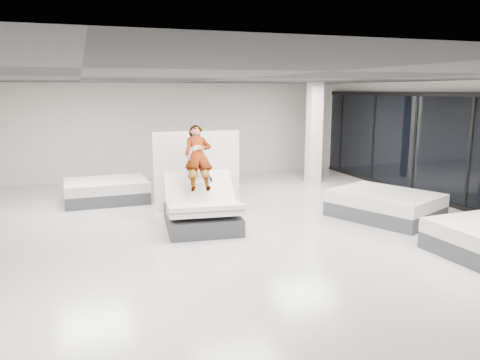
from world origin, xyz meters
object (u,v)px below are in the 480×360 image
Objects in this scene: remote at (211,180)px; flat_bed_left_far at (106,191)px; person at (199,168)px; divider_panel at (197,170)px; flat_bed_right_far at (385,205)px; hero_bed at (201,210)px; column at (314,134)px.

flat_bed_left_far is (-2.06, 3.21, -0.76)m from remote.
divider_panel is (0.28, 1.31, -0.28)m from person.
flat_bed_right_far is (3.93, -2.31, -0.67)m from divider_panel.
column is (4.66, 3.71, 1.22)m from hero_bed.
divider_panel reaches higher than flat_bed_right_far.
divider_panel reaches higher than hero_bed.
person reaches higher than flat_bed_left_far.
hero_bed is 0.68× the size of column.
flat_bed_left_far is (-1.87, 2.84, -0.97)m from person.
column reaches higher than flat_bed_right_far.
flat_bed_left_far is 0.68× the size of column.
remote is at bearing -57.85° from person.
remote reaches higher than flat_bed_right_far.
flat_bed_left_far is at bearing 120.21° from hero_bed.
flat_bed_right_far is at bearing -95.25° from column.
remote is at bearing -12.65° from hero_bed.
column is at bearing 42.13° from person.
column is at bearing 4.81° from flat_bed_left_far.
flat_bed_right_far is at bearing -9.08° from hero_bed.
remote is 0.06× the size of flat_bed_left_far.
flat_bed_right_far is at bearing -2.98° from remote.
remote reaches higher than flat_bed_left_far.
divider_panel is at bearing 78.97° from hero_bed.
person is at bearing -56.58° from flat_bed_left_far.
divider_panel is at bearing -154.41° from column.
remote is at bearing -139.76° from column.
column reaches higher than remote.
flat_bed_right_far is (4.04, -0.63, -0.74)m from remote.
person is 4.44m from flat_bed_right_far.
hero_bed is at bearing -99.06° from divider_panel.
person is 12.28× the size of remote.
column is at bearing 27.56° from divider_panel.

